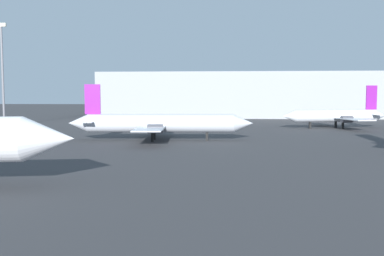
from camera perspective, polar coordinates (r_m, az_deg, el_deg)
The scene contains 4 objects.
airplane_distant at distance 69.08m, azimuth -4.45°, elevation 0.64°, with size 30.13×21.30×9.15m.
airplane_far_left at distance 99.01m, azimuth 18.84°, elevation 1.57°, with size 24.28×22.54×9.48m.
light_mast_left at distance 107.46m, azimuth -24.07°, elevation 7.15°, with size 2.40×0.50×23.68m.
terminal_building at distance 141.65m, azimuth 7.01°, elevation 4.41°, with size 93.73×22.04×14.49m, color #999EA3.
Camera 1 is at (1.38, -12.10, 7.58)m, focal length 39.77 mm.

